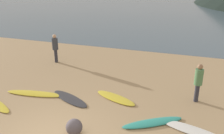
# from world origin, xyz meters

# --- Properties ---
(ground_plane) EXTENTS (120.00, 120.00, 0.20)m
(ground_plane) POSITION_xyz_m (0.00, 10.00, -0.10)
(ground_plane) COLOR tan
(ground_plane) RESTS_ON ground
(surfboard_2) EXTENTS (2.65, 0.90, 0.07)m
(surfboard_2) POSITION_xyz_m (-2.46, 2.66, 0.04)
(surfboard_2) COLOR yellow
(surfboard_2) RESTS_ON ground
(surfboard_3) EXTENTS (2.17, 1.43, 0.07)m
(surfboard_3) POSITION_xyz_m (-0.78, 2.75, 0.03)
(surfboard_3) COLOR #333338
(surfboard_3) RESTS_ON ground
(surfboard_4) EXTENTS (2.08, 1.30, 0.08)m
(surfboard_4) POSITION_xyz_m (1.03, 3.42, 0.04)
(surfboard_4) COLOR yellow
(surfboard_4) RESTS_ON ground
(surfboard_5) EXTENTS (2.14, 1.68, 0.09)m
(surfboard_5) POSITION_xyz_m (2.85, 2.09, 0.04)
(surfboard_5) COLOR teal
(surfboard_5) RESTS_ON ground
(surfboard_6) EXTENTS (2.37, 1.14, 0.08)m
(surfboard_6) POSITION_xyz_m (4.21, 2.07, 0.04)
(surfboard_6) COLOR white
(surfboard_6) RESTS_ON ground
(person_0) EXTENTS (0.33, 0.33, 1.64)m
(person_0) POSITION_xyz_m (4.25, 4.30, 0.97)
(person_0) COLOR #2D2D38
(person_0) RESTS_ON ground
(person_1) EXTENTS (0.34, 0.34, 1.69)m
(person_1) POSITION_xyz_m (-3.76, 6.66, 1.00)
(person_1) COLOR #2D2D38
(person_1) RESTS_ON ground
(beach_rock_near) EXTENTS (0.55, 0.55, 0.55)m
(beach_rock_near) POSITION_xyz_m (0.51, 0.65, 0.27)
(beach_rock_near) COLOR #544C51
(beach_rock_near) RESTS_ON ground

